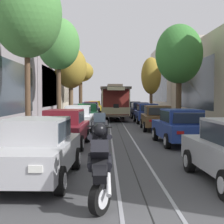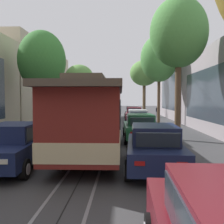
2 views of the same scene
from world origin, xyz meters
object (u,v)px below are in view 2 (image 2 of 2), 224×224
at_px(parked_car_maroon_second_left, 134,114).
at_px(street_tree_kerb_left_second, 159,59).
at_px(parked_car_silver_near_left, 132,112).
at_px(fire_hydrant, 143,115).
at_px(parked_car_brown_mid_right, 77,119).
at_px(street_tree_kerb_right_near, 79,77).
at_px(parked_car_silver_near_right, 94,111).
at_px(motorcycle_with_rider, 120,110).
at_px(parked_car_blue_fourth_right, 59,126).
at_px(street_tree_kerb_right_second, 42,61).
at_px(cable_car_trolley, 91,118).
at_px(parked_car_green_fourth_left, 140,127).
at_px(parked_car_blue_second_right, 87,114).
at_px(street_tree_kerb_left_near, 144,73).
at_px(parked_car_white_mid_left, 138,119).
at_px(parked_car_navy_fifth_right, 13,146).
at_px(street_tree_kerb_left_mid, 179,33).
at_px(parked_car_navy_fifth_left, 154,147).
at_px(pedestrian_on_left_pavement, 158,111).

distance_m(parked_car_maroon_second_left, street_tree_kerb_left_second, 6.77).
distance_m(parked_car_silver_near_left, fire_hydrant, 1.84).
height_order(parked_car_maroon_second_left, parked_car_brown_mid_right, same).
bearing_deg(parked_car_brown_mid_right, street_tree_kerb_right_near, -81.40).
distance_m(parked_car_silver_near_right, motorcycle_with_rider, 3.82).
relative_size(parked_car_blue_fourth_right, street_tree_kerb_right_second, 0.59).
bearing_deg(cable_car_trolley, street_tree_kerb_right_near, -79.48).
relative_size(parked_car_maroon_second_left, fire_hydrant, 5.26).
bearing_deg(parked_car_green_fourth_left, parked_car_silver_near_right, -76.34).
xyz_separation_m(parked_car_blue_second_right, street_tree_kerb_left_near, (-6.88, -8.29, 5.23)).
distance_m(parked_car_white_mid_left, fire_hydrant, 11.88).
bearing_deg(parked_car_navy_fifth_right, street_tree_kerb_left_mid, -137.33).
bearing_deg(parked_car_blue_fourth_right, street_tree_kerb_left_second, -126.47).
relative_size(parked_car_silver_near_left, fire_hydrant, 5.26).
bearing_deg(parked_car_blue_second_right, parked_car_navy_fifth_left, 104.38).
relative_size(parked_car_green_fourth_left, parked_car_blue_fourth_right, 1.00).
bearing_deg(parked_car_maroon_second_left, parked_car_blue_fourth_right, 68.45).
xyz_separation_m(parked_car_green_fourth_left, motorcycle_with_rider, (1.42, -21.60, 0.15)).
bearing_deg(parked_car_blue_fourth_right, parked_car_green_fourth_left, 176.45).
bearing_deg(parked_car_blue_fourth_right, street_tree_kerb_right_near, -84.16).
xyz_separation_m(parked_car_silver_near_left, street_tree_kerb_left_mid, (-2.01, 18.94, 5.56)).
height_order(street_tree_kerb_left_mid, street_tree_kerb_right_near, street_tree_kerb_left_mid).
bearing_deg(street_tree_kerb_right_second, motorcycle_with_rider, -106.59).
xyz_separation_m(parked_car_navy_fifth_left, street_tree_kerb_left_second, (-2.47, -16.73, 5.59)).
height_order(parked_car_silver_near_left, street_tree_kerb_right_second, street_tree_kerb_right_second).
distance_m(parked_car_blue_second_right, street_tree_kerb_left_second, 9.63).
relative_size(parked_car_silver_near_left, parked_car_brown_mid_right, 1.00).
relative_size(street_tree_kerb_right_near, street_tree_kerb_right_second, 0.97).
relative_size(parked_car_brown_mid_right, street_tree_kerb_left_mid, 0.52).
distance_m(parked_car_green_fourth_left, street_tree_kerb_left_second, 12.05).
bearing_deg(parked_car_silver_near_right, fire_hydrant, 166.07).
relative_size(parked_car_green_fourth_left, street_tree_kerb_left_near, 0.56).
distance_m(parked_car_green_fourth_left, parked_car_blue_fourth_right, 4.92).
bearing_deg(street_tree_kerb_right_second, parked_car_white_mid_left, -156.31).
bearing_deg(parked_car_white_mid_left, street_tree_kerb_right_near, -62.77).
relative_size(parked_car_brown_mid_right, pedestrian_on_left_pavement, 2.80).
relative_size(parked_car_maroon_second_left, parked_car_brown_mid_right, 1.00).
xyz_separation_m(parked_car_maroon_second_left, parked_car_white_mid_left, (0.04, 6.95, 0.00)).
distance_m(parked_car_blue_second_right, parked_car_navy_fifth_right, 19.14).
relative_size(parked_car_white_mid_left, parked_car_navy_fifth_left, 0.99).
distance_m(parked_car_maroon_second_left, street_tree_kerb_left_near, 9.51).
bearing_deg(parked_car_navy_fifth_left, parked_car_maroon_second_left, -90.63).
relative_size(cable_car_trolley, fire_hydrant, 10.88).
bearing_deg(street_tree_kerb_left_mid, parked_car_silver_near_right, -69.89).
relative_size(parked_car_silver_near_right, street_tree_kerb_right_second, 0.60).
xyz_separation_m(parked_car_navy_fifth_right, pedestrian_on_left_pavement, (-8.65, -25.63, 0.09)).
xyz_separation_m(parked_car_green_fourth_left, parked_car_brown_mid_right, (4.83, -6.28, 0.00)).
xyz_separation_m(parked_car_navy_fifth_right, fire_hydrant, (-6.65, -24.51, -0.38)).
bearing_deg(pedestrian_on_left_pavement, fire_hydrant, 29.19).
distance_m(parked_car_blue_fourth_right, fire_hydrant, 19.15).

